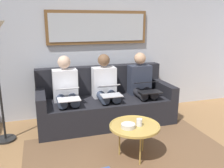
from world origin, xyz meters
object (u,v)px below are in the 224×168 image
Objects in this scene: laptop_silver at (110,90)px; person_right at (66,90)px; coffee_table at (135,126)px; laptop_black at (148,86)px; person_left at (142,84)px; person_middle at (106,87)px; cup at (139,122)px; bowl at (128,126)px; laptop_white at (68,93)px; couch at (105,103)px; framed_mirror at (98,27)px.

person_right is (0.64, -0.24, -0.02)m from laptop_silver.
coffee_table is 1.66× the size of laptop_black.
person_middle is at bearing 0.00° from person_left.
laptop_silver is at bearing -84.61° from cup.
person_middle is (-0.06, -1.19, 0.16)m from bowl.
coffee_table is 1.64× the size of laptop_white.
person_right is at bearing -63.99° from bowl.
cup is at bearing 94.31° from person_middle.
coffee_table is 1.17m from person_middle.
person_right is (0.64, 0.00, 0.00)m from person_middle.
bowl is at bearing 86.41° from laptop_silver.
bowl is 0.15× the size of person_middle.
laptop_silver is at bearing 159.75° from person_right.
person_left is 0.64m from person_middle.
person_middle is (0.00, 0.07, 0.30)m from couch.
cup is 0.53× the size of bowl.
person_right is (1.28, 0.00, 0.00)m from person_left.
framed_mirror is 4.67× the size of laptop_white.
coffee_table is at bearing 120.58° from person_right.
couch is 0.44m from laptop_silver.
framed_mirror is at bearing -132.77° from laptop_white.
laptop_white is at bearing 10.40° from person_left.
framed_mirror reaches higher than laptop_white.
laptop_silver is (0.64, -0.00, -0.00)m from laptop_black.
cup is at bearing 94.07° from couch.
bowl is 1.39m from person_left.
bowl is 1.19m from laptop_black.
laptop_white reaches higher than laptop_silver.
person_left is at bearing 144.47° from framed_mirror.
laptop_black is 0.33× the size of person_middle.
person_middle reaches higher than cup.
couch is at bearing -88.16° from coffee_table.
person_left reaches higher than cup.
laptop_black is 1.30m from person_right.
bowl is at bearing 116.01° from person_right.
laptop_silver is 0.96× the size of laptop_white.
person_left is at bearing -115.14° from cup.
person_right is at bearing -59.42° from coffee_table.
person_middle is at bearing -85.69° from cup.
laptop_white is (0.64, 0.69, -0.92)m from framed_mirror.
person_left is at bearing 180.00° from person_middle.
couch reaches higher than laptop_white.
person_middle is at bearing -92.88° from bowl.
cup is 0.15m from bowl.
cup is (-0.09, 1.63, -1.08)m from framed_mirror.
person_left reaches higher than coffee_table.
person_left is at bearing -90.00° from laptop_black.
cup is 1.10m from laptop_black.
laptop_white is at bearing -58.70° from bowl.
coffee_table is at bearing -157.92° from bowl.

